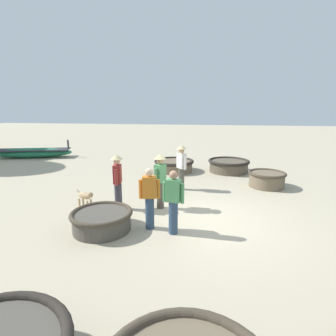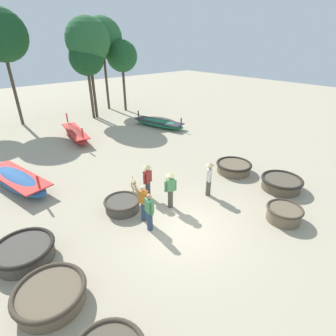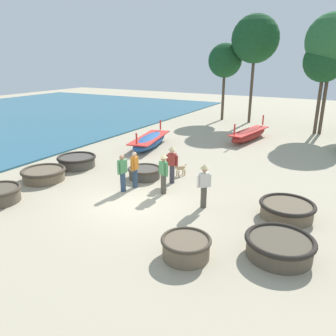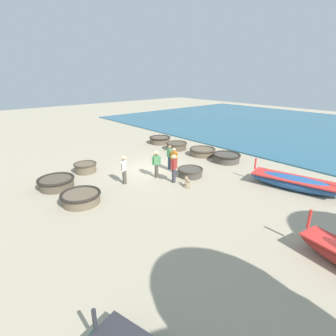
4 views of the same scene
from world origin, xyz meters
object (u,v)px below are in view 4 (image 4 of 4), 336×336
coracle_upturned (85,167)px  coracle_front_right (226,157)px  fisherman_crouching (170,157)px  long_boat_green_hull (294,182)px  coracle_far_right (160,140)px  fisherman_by_coracle (174,159)px  coracle_far_left (177,146)px  dog (188,181)px  coracle_nearest (56,182)px  fisherman_with_hat (156,162)px  fisherman_hauling (174,166)px  coracle_weathered (202,151)px  coracle_center (81,197)px  coracle_beside_post (190,172)px  fisherman_standing_right (124,168)px

coracle_upturned → coracle_front_right: 9.52m
fisherman_crouching → long_boat_green_hull: bearing=113.5°
coracle_far_right → fisherman_by_coracle: 7.42m
long_boat_green_hull → coracle_upturned: bearing=-53.2°
coracle_far_left → dog: (4.76, 6.04, 0.06)m
coracle_nearest → fisherman_with_hat: (-5.04, 2.35, 0.64)m
fisherman_by_coracle → fisherman_hauling: bearing=47.4°
coracle_far_left → long_boat_green_hull: 9.96m
coracle_front_right → coracle_far_left: coracle_far_left is taller
fisherman_crouching → fisherman_by_coracle: bearing=74.1°
fisherman_by_coracle → coracle_front_right: bearing=168.2°
coracle_far_right → fisherman_hauling: 9.07m
coracle_weathered → coracle_far_left: coracle_far_left is taller
coracle_upturned → fisherman_crouching: size_ratio=0.90×
coracle_upturned → fisherman_by_coracle: bearing=139.1°
coracle_weathered → fisherman_hauling: bearing=25.9°
coracle_far_right → fisherman_by_coracle: fisherman_by_coracle is taller
coracle_center → long_boat_green_hull: (-9.29, 5.89, 0.08)m
fisherman_with_hat → coracle_front_right: bearing=171.1°
coracle_beside_post → coracle_weathered: (-3.82, -2.47, 0.02)m
coracle_center → dog: bearing=158.9°
coracle_far_right → coracle_weathered: (-0.13, 4.94, -0.03)m
coracle_center → dog: dog is taller
coracle_front_right → coracle_weathered: 2.18m
fisherman_crouching → fisherman_hauling: size_ratio=0.94×
fisherman_standing_right → fisherman_hauling: (-2.22, 1.65, 0.00)m
coracle_front_right → coracle_weathered: coracle_front_right is taller
fisherman_crouching → coracle_far_left: bearing=-138.1°
coracle_beside_post → coracle_far_left: 6.06m
coracle_center → coracle_far_left: coracle_far_left is taller
coracle_front_right → coracle_far_left: size_ratio=1.13×
coracle_upturned → coracle_front_right: bearing=151.7°
coracle_weathered → fisherman_hauling: fisherman_hauling is taller
coracle_far_right → fisherman_standing_right: fisherman_standing_right is taller
coracle_center → long_boat_green_hull: bearing=147.6°
coracle_weathered → coracle_far_left: bearing=-81.7°
coracle_nearest → dog: 7.09m
coracle_upturned → fisherman_standing_right: (-0.86, 3.22, 0.64)m
fisherman_hauling → coracle_center: bearing=-11.1°
long_boat_green_hull → coracle_nearest: bearing=-41.6°
dog → coracle_beside_post: bearing=-140.7°
coracle_nearest → coracle_beside_post: bearing=152.4°
coracle_upturned → coracle_far_left: coracle_upturned is taller
coracle_nearest → fisherman_with_hat: bearing=155.0°
long_boat_green_hull → fisherman_hauling: bearing=-49.2°
fisherman_hauling → fisherman_standing_right: bearing=-36.7°
coracle_nearest → fisherman_crouching: (-6.62, 1.73, 0.52)m
fisherman_crouching → coracle_nearest: bearing=-14.7°
fisherman_standing_right → dog: (-2.32, 2.65, -0.59)m
coracle_beside_post → long_boat_green_hull: long_boat_green_hull is taller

